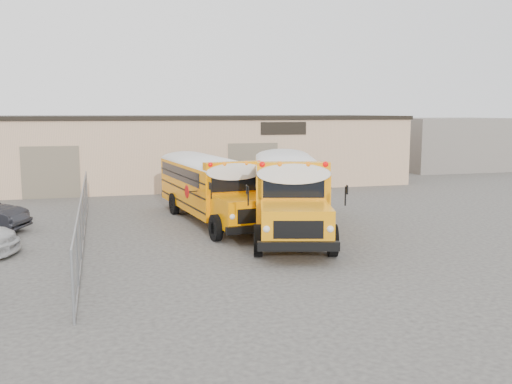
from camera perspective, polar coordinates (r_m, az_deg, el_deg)
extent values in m
plane|color=#3E3C39|center=(20.70, -0.16, -5.77)|extent=(120.00, 120.00, 0.00)
cube|color=tan|center=(39.84, -7.78, 4.08)|extent=(30.00, 10.00, 4.50)
cube|color=black|center=(39.75, -7.84, 7.39)|extent=(30.20, 10.20, 0.25)
cube|color=black|center=(36.20, 2.77, 6.37)|extent=(3.00, 0.08, 0.80)
cube|color=#746A52|center=(34.65, -19.84, 1.86)|extent=(3.20, 0.08, 3.00)
cube|color=#746A52|center=(35.78, -0.30, 2.51)|extent=(3.20, 0.08, 3.00)
cylinder|color=gray|center=(14.01, -17.86, -9.12)|extent=(0.07, 0.07, 1.80)
cylinder|color=gray|center=(16.90, -17.46, -6.17)|extent=(0.07, 0.07, 1.80)
cylinder|color=gray|center=(19.83, -17.18, -4.09)|extent=(0.07, 0.07, 1.80)
cylinder|color=gray|center=(22.77, -16.97, -2.54)|extent=(0.07, 0.07, 1.80)
cylinder|color=gray|center=(25.73, -16.81, -1.35)|extent=(0.07, 0.07, 1.80)
cylinder|color=gray|center=(28.69, -16.68, -0.40)|extent=(0.07, 0.07, 1.80)
cylinder|color=gray|center=(31.66, -16.58, 0.37)|extent=(0.07, 0.07, 1.80)
cylinder|color=gray|center=(22.63, -17.06, -0.35)|extent=(0.05, 18.00, 0.05)
cylinder|color=gray|center=(22.93, -16.88, -4.63)|extent=(0.05, 18.00, 0.05)
cube|color=gray|center=(22.77, -16.97, -2.54)|extent=(0.02, 18.00, 1.70)
cube|color=gray|center=(52.43, 18.63, 4.61)|extent=(10.00, 8.00, 4.40)
cube|color=#FF8D00|center=(32.38, -8.18, 1.92)|extent=(3.43, 7.84, 2.05)
cube|color=#FF8D00|center=(27.76, -5.62, 0.03)|extent=(2.45, 2.45, 1.15)
cube|color=black|center=(28.70, -6.31, 2.33)|extent=(2.04, 0.32, 0.75)
cube|color=silver|center=(32.27, -8.22, 3.99)|extent=(3.44, 7.92, 0.40)
cube|color=#FF8D00|center=(28.86, -6.45, 3.62)|extent=(2.49, 0.80, 0.36)
sphere|color=#E50705|center=(28.36, -8.36, 3.75)|extent=(0.20, 0.20, 0.20)
sphere|color=#E50705|center=(28.95, -4.34, 3.89)|extent=(0.20, 0.20, 0.20)
sphere|color=orange|center=(28.51, -7.24, 3.79)|extent=(0.20, 0.20, 0.20)
sphere|color=orange|center=(28.77, -5.43, 3.86)|extent=(0.20, 0.20, 0.20)
cube|color=black|center=(26.71, -4.87, -1.26)|extent=(2.45, 0.53, 0.28)
cube|color=black|center=(36.19, -9.69, 1.09)|extent=(2.45, 0.51, 0.28)
cube|color=black|center=(32.38, -8.18, 1.79)|extent=(3.45, 7.69, 0.06)
cube|color=black|center=(32.61, -8.33, 2.98)|extent=(3.31, 6.65, 0.62)
cylinder|color=black|center=(27.63, -8.03, -1.26)|extent=(0.41, 1.06, 1.04)
cylinder|color=black|center=(28.31, -3.37, -0.97)|extent=(0.41, 1.06, 1.04)
cylinder|color=black|center=(33.69, -10.75, 0.35)|extent=(0.41, 1.06, 1.04)
cylinder|color=black|center=(34.26, -6.86, 0.56)|extent=(0.41, 1.06, 1.04)
cylinder|color=#BF0505|center=(29.46, -10.11, 1.53)|extent=(0.10, 0.56, 0.56)
cube|color=#FF9A0C|center=(30.92, 2.44, 1.93)|extent=(4.74, 8.58, 2.20)
cube|color=#FF9A0C|center=(25.77, 2.96, -0.38)|extent=(2.90, 2.90, 1.24)
cube|color=black|center=(26.82, 2.84, 2.32)|extent=(2.14, 0.64, 0.81)
cube|color=silver|center=(30.81, 2.46, 4.27)|extent=(4.76, 8.66, 0.43)
cube|color=#FF9A0C|center=(27.01, 2.82, 3.81)|extent=(2.68, 1.21, 0.39)
sphere|color=#E50705|center=(26.72, 0.43, 4.05)|extent=(0.21, 0.21, 0.21)
sphere|color=#E50705|center=(26.84, 5.26, 4.03)|extent=(0.21, 0.21, 0.21)
sphere|color=orange|center=(26.73, 1.76, 4.04)|extent=(0.21, 0.21, 0.21)
sphere|color=orange|center=(26.79, 3.94, 4.04)|extent=(0.21, 0.21, 0.21)
cube|color=black|center=(24.59, 3.12, -1.94)|extent=(2.60, 0.92, 0.30)
cube|color=black|center=(35.15, 2.13, 1.08)|extent=(2.60, 0.90, 0.30)
cube|color=black|center=(30.93, 2.44, 1.79)|extent=(4.74, 8.44, 0.06)
cube|color=black|center=(31.18, 2.42, 3.12)|extent=(4.43, 7.35, 0.67)
cylinder|color=black|center=(25.94, 0.12, -1.69)|extent=(0.58, 1.16, 1.12)
cylinder|color=black|center=(26.08, 5.75, -1.68)|extent=(0.58, 1.16, 1.12)
cylinder|color=black|center=(32.64, 0.06, 0.32)|extent=(0.58, 1.16, 1.12)
cylinder|color=black|center=(32.75, 4.53, 0.32)|extent=(0.58, 1.16, 1.12)
cube|color=black|center=(21.25, 6.48, -4.14)|extent=(1.20, 1.15, 0.95)
sphere|color=black|center=(21.16, 6.50, -3.01)|extent=(1.05, 1.05, 1.05)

